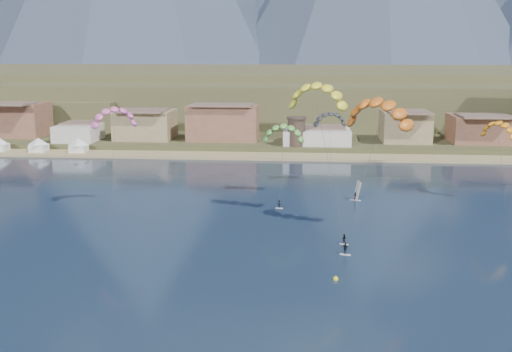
% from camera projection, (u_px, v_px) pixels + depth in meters
% --- Properties ---
extents(ground, '(2400.00, 2400.00, 0.00)m').
position_uv_depth(ground, '(232.00, 321.00, 68.35)').
color(ground, black).
rests_on(ground, ground).
extents(beach, '(2200.00, 12.00, 0.90)m').
position_uv_depth(beach, '(278.00, 156.00, 171.67)').
color(beach, tan).
rests_on(beach, ground).
extents(land, '(2200.00, 900.00, 4.00)m').
position_uv_depth(land, '(300.00, 79.00, 614.50)').
color(land, '#4E462A').
rests_on(land, ground).
extents(foothills, '(940.00, 210.00, 18.00)m').
position_uv_depth(foothills, '(337.00, 94.00, 291.36)').
color(foothills, brown).
rests_on(foothills, ground).
extents(town, '(400.00, 24.00, 12.00)m').
position_uv_depth(town, '(153.00, 121.00, 188.98)').
color(town, silver).
rests_on(town, ground).
extents(watchtower, '(5.82, 5.82, 8.60)m').
position_uv_depth(watchtower, '(296.00, 131.00, 177.81)').
color(watchtower, '#47382D').
rests_on(watchtower, ground).
extents(beach_tents, '(43.40, 6.40, 5.00)m').
position_uv_depth(beach_tents, '(18.00, 141.00, 177.24)').
color(beach_tents, white).
rests_on(beach_tents, ground).
extents(kitesurfer_yellow, '(11.66, 17.98, 26.92)m').
position_uv_depth(kitesurfer_yellow, '(318.00, 92.00, 104.12)').
color(kitesurfer_yellow, silver).
rests_on(kitesurfer_yellow, ground).
extents(kitesurfer_orange, '(12.52, 17.25, 24.77)m').
position_uv_depth(kitesurfer_orange, '(379.00, 108.00, 96.90)').
color(kitesurfer_orange, silver).
rests_on(kitesurfer_orange, ground).
extents(kitesurfer_green, '(8.99, 12.66, 17.09)m').
position_uv_depth(kitesurfer_green, '(283.00, 131.00, 123.84)').
color(kitesurfer_green, silver).
rests_on(kitesurfer_green, ground).
extents(distant_kite_pink, '(9.29, 7.77, 21.11)m').
position_uv_depth(distant_kite_pink, '(114.00, 114.00, 111.74)').
color(distant_kite_pink, '#262626').
rests_on(distant_kite_pink, ground).
extents(distant_kite_dark, '(7.96, 6.14, 18.06)m').
position_uv_depth(distant_kite_dark, '(330.00, 117.00, 133.35)').
color(distant_kite_dark, '#262626').
rests_on(distant_kite_dark, ground).
extents(distant_kite_orange, '(7.52, 7.94, 17.84)m').
position_uv_depth(distant_kite_orange, '(499.00, 127.00, 118.75)').
color(distant_kite_orange, '#262626').
rests_on(distant_kite_orange, ground).
extents(windsurfer, '(2.34, 2.53, 3.92)m').
position_uv_depth(windsurfer, '(356.00, 194.00, 122.48)').
color(windsurfer, silver).
rests_on(windsurfer, ground).
extents(buoy, '(0.73, 0.73, 0.73)m').
position_uv_depth(buoy, '(336.00, 279.00, 80.44)').
color(buoy, yellow).
rests_on(buoy, ground).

